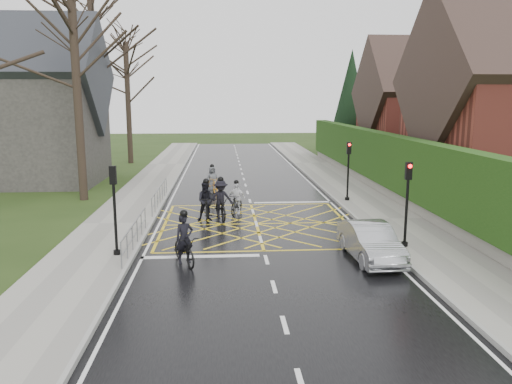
{
  "coord_description": "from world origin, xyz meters",
  "views": [
    {
      "loc": [
        -1.46,
        -21.2,
        5.38
      ],
      "look_at": [
        0.03,
        0.68,
        1.3
      ],
      "focal_mm": 35.0,
      "sensor_mm": 36.0,
      "label": 1
    }
  ],
  "objects": [
    {
      "name": "sidewalk_left",
      "position": [
        -6.0,
        0.0,
        0.07
      ],
      "size": [
        3.0,
        80.0,
        0.15
      ],
      "primitive_type": "cube",
      "color": "gray",
      "rests_on": "ground"
    },
    {
      "name": "car",
      "position": [
        3.53,
        -5.18,
        0.63
      ],
      "size": [
        1.49,
        3.85,
        1.25
      ],
      "primitive_type": "imported",
      "rotation": [
        0.0,
        0.0,
        0.04
      ],
      "color": "#A3A5A9",
      "rests_on": "ground"
    },
    {
      "name": "hedge",
      "position": [
        7.75,
        6.0,
        2.1
      ],
      "size": [
        0.9,
        38.0,
        2.8
      ],
      "primitive_type": "cube",
      "color": "#1A3A10",
      "rests_on": "stone_wall"
    },
    {
      "name": "traffic_light_ne",
      "position": [
        5.1,
        4.2,
        1.66
      ],
      "size": [
        0.24,
        0.31,
        3.21
      ],
      "rotation": [
        0.0,
        0.0,
        3.14
      ],
      "color": "black",
      "rests_on": "ground"
    },
    {
      "name": "tree_far",
      "position": [
        -9.3,
        22.0,
        7.19
      ],
      "size": [
        8.4,
        8.4,
        10.4
      ],
      "color": "black",
      "rests_on": "ground"
    },
    {
      "name": "stone_wall",
      "position": [
        7.75,
        6.0,
        0.35
      ],
      "size": [
        0.5,
        38.0,
        0.7
      ],
      "primitive_type": "cube",
      "color": "slate",
      "rests_on": "ground"
    },
    {
      "name": "cyclist_rear",
      "position": [
        -2.75,
        -5.16,
        0.59
      ],
      "size": [
        1.33,
        1.97,
        1.81
      ],
      "rotation": [
        0.0,
        0.0,
        0.41
      ],
      "color": "black",
      "rests_on": "ground"
    },
    {
      "name": "cyclist_lead",
      "position": [
        -2.06,
        7.71,
        0.58
      ],
      "size": [
        1.18,
        1.82,
        1.67
      ],
      "rotation": [
        0.0,
        0.0,
        0.37
      ],
      "color": "orange",
      "rests_on": "ground"
    },
    {
      "name": "cyclist_mid",
      "position": [
        -1.55,
        1.2,
        0.71
      ],
      "size": [
        1.26,
        2.09,
        1.93
      ],
      "rotation": [
        0.0,
        0.0,
        0.21
      ],
      "color": "black",
      "rests_on": "ground"
    },
    {
      "name": "traffic_light_sw",
      "position": [
        -5.1,
        -4.5,
        1.66
      ],
      "size": [
        0.24,
        0.31,
        3.21
      ],
      "color": "black",
      "rests_on": "ground"
    },
    {
      "name": "road",
      "position": [
        0.0,
        0.0,
        0.01
      ],
      "size": [
        9.0,
        80.0,
        0.01
      ],
      "primitive_type": "cube",
      "color": "black",
      "rests_on": "ground"
    },
    {
      "name": "conifer",
      "position": [
        10.75,
        26.0,
        4.99
      ],
      "size": [
        4.6,
        4.6,
        10.0
      ],
      "color": "black",
      "rests_on": "ground"
    },
    {
      "name": "tree_near",
      "position": [
        -9.0,
        6.0,
        7.91
      ],
      "size": [
        9.24,
        9.24,
        11.44
      ],
      "color": "black",
      "rests_on": "ground"
    },
    {
      "name": "traffic_light_se",
      "position": [
        5.1,
        -4.2,
        1.66
      ],
      "size": [
        0.24,
        0.31,
        3.21
      ],
      "rotation": [
        0.0,
        0.0,
        3.14
      ],
      "color": "black",
      "rests_on": "ground"
    },
    {
      "name": "tree_mid",
      "position": [
        -10.0,
        14.0,
        8.63
      ],
      "size": [
        10.08,
        10.08,
        12.48
      ],
      "color": "black",
      "rests_on": "ground"
    },
    {
      "name": "church",
      "position": [
        -13.54,
        12.0,
        4.93
      ],
      "size": [
        8.8,
        7.8,
        11.0
      ],
      "color": "#2D2B28",
      "rests_on": "ground"
    },
    {
      "name": "cyclist_back",
      "position": [
        -2.19,
        0.78,
        0.73
      ],
      "size": [
        0.88,
        1.94,
        1.92
      ],
      "rotation": [
        0.0,
        0.0,
        0.03
      ],
      "color": "black",
      "rests_on": "ground"
    },
    {
      "name": "house_far",
      "position": [
        14.75,
        18.0,
        4.36
      ],
      "size": [
        9.8,
        8.8,
        10.3
      ],
      "color": "maroon",
      "rests_on": "ground"
    },
    {
      "name": "sidewalk_right",
      "position": [
        6.0,
        0.0,
        0.07
      ],
      "size": [
        3.0,
        80.0,
        0.15
      ],
      "primitive_type": "cube",
      "color": "gray",
      "rests_on": "ground"
    },
    {
      "name": "ground",
      "position": [
        0.0,
        0.0,
        0.0
      ],
      "size": [
        120.0,
        120.0,
        0.0
      ],
      "primitive_type": "plane",
      "color": "#1F3110",
      "rests_on": "ground"
    },
    {
      "name": "railing_north",
      "position": [
        -4.65,
        4.0,
        0.79
      ],
      "size": [
        0.05,
        6.04,
        1.03
      ],
      "color": "slate",
      "rests_on": "ground"
    },
    {
      "name": "railing_south",
      "position": [
        -4.65,
        -3.5,
        0.78
      ],
      "size": [
        0.05,
        5.04,
        1.03
      ],
      "color": "slate",
      "rests_on": "ground"
    },
    {
      "name": "cyclist_front",
      "position": [
        -0.81,
        2.03,
        0.6
      ],
      "size": [
        0.98,
        1.69,
        1.64
      ],
      "rotation": [
        0.0,
        0.0,
        -0.34
      ],
      "color": "black",
      "rests_on": "ground"
    }
  ]
}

